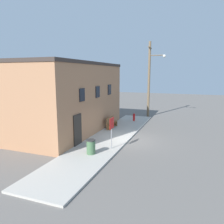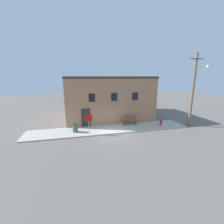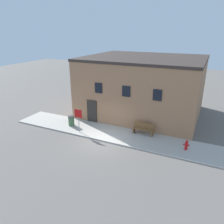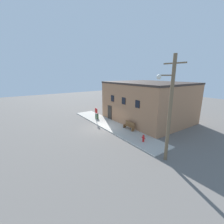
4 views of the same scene
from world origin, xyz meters
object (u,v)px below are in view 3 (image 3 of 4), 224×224
object	(u,v)px
stop_sign	(78,116)
bench	(143,129)
trash_bin	(71,121)
fire_hydrant	(186,145)

from	to	relation	value
stop_sign	bench	size ratio (longest dim) A/B	1.21
trash_bin	stop_sign	bearing A→B (deg)	-31.01
bench	stop_sign	bearing A→B (deg)	-158.99
fire_hydrant	trash_bin	bearing A→B (deg)	179.82
bench	fire_hydrant	bearing A→B (deg)	-17.70
bench	trash_bin	world-z (taller)	bench
fire_hydrant	stop_sign	bearing A→B (deg)	-174.76
fire_hydrant	bench	xyz separation A→B (m)	(-3.58, 1.14, 0.10)
bench	trash_bin	bearing A→B (deg)	-170.15
fire_hydrant	trash_bin	xyz separation A→B (m)	(-9.98, 0.03, 0.07)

